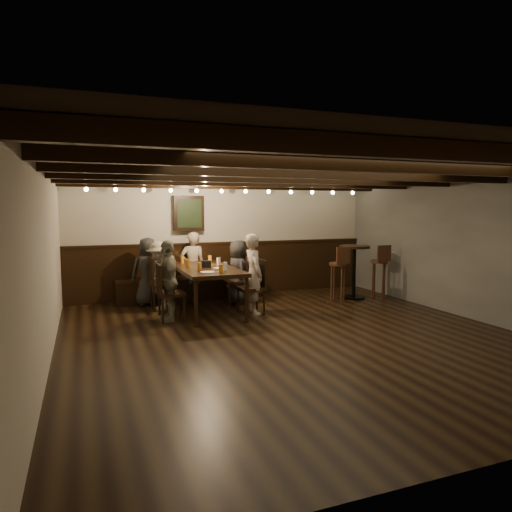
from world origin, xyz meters
name	(u,v)px	position (x,y,z in m)	size (l,w,h in m)	color
room	(230,251)	(-0.29, 2.21, 1.07)	(7.00, 7.00, 7.00)	black
dining_table	(206,271)	(-0.80, 2.05, 0.74)	(0.97, 2.16, 0.81)	black
chair_left_near	(162,293)	(-1.52, 2.50, 0.30)	(0.44, 0.44, 0.97)	black
chair_left_far	(170,303)	(-1.52, 1.60, 0.29)	(0.43, 0.43, 0.95)	black
chair_right_near	(236,289)	(-0.08, 2.50, 0.29)	(0.43, 0.43, 0.93)	black
chair_right_far	(252,297)	(-0.08, 1.60, 0.29)	(0.44, 0.44, 0.96)	black
person_bench_left	(148,272)	(-1.70, 2.95, 0.65)	(0.64, 0.42, 1.31)	#27282A
person_bench_centre	(193,266)	(-0.80, 3.10, 0.69)	(0.51, 0.33, 1.39)	gray
person_bench_right	(238,270)	(0.10, 2.95, 0.60)	(0.58, 0.46, 1.20)	#4D201A
person_left_near	(160,276)	(-1.55, 2.50, 0.63)	(0.81, 0.47, 1.25)	#9F9887
person_left_far	(168,281)	(-1.55, 1.60, 0.67)	(0.79, 0.33, 1.34)	gray
person_right_near	(238,272)	(-0.05, 2.50, 0.62)	(0.60, 0.39, 1.23)	black
person_right_far	(254,274)	(-0.05, 1.60, 0.71)	(0.52, 0.34, 1.41)	#A99B8F
pint_a	(182,260)	(-1.08, 2.75, 0.88)	(0.07, 0.07, 0.14)	#BF7219
pint_b	(210,259)	(-0.55, 2.70, 0.88)	(0.07, 0.07, 0.14)	#BF7219
pint_c	(188,263)	(-1.10, 2.15, 0.88)	(0.07, 0.07, 0.14)	#BF7219
pint_d	(219,261)	(-0.50, 2.25, 0.88)	(0.07, 0.07, 0.14)	silver
pint_e	(200,267)	(-1.02, 1.60, 0.88)	(0.07, 0.07, 0.14)	#BF7219
pint_f	(225,266)	(-0.60, 1.50, 0.88)	(0.07, 0.07, 0.14)	silver
pint_g	(221,269)	(-0.75, 1.25, 0.88)	(0.07, 0.07, 0.14)	#BF7219
plate_near	(207,272)	(-0.95, 1.35, 0.82)	(0.24, 0.24, 0.01)	white
plate_far	(220,268)	(-0.62, 1.75, 0.82)	(0.24, 0.24, 0.01)	white
condiment_caddy	(206,264)	(-0.80, 2.00, 0.87)	(0.15, 0.10, 0.12)	black
candle	(208,263)	(-0.68, 2.35, 0.83)	(0.05, 0.05, 0.05)	beige
high_top_table	(354,264)	(2.35, 2.14, 0.72)	(0.62, 0.62, 1.10)	black
bar_stool_left	(338,281)	(1.85, 1.93, 0.41)	(0.35, 0.37, 1.11)	#362111
bar_stool_right	(379,278)	(2.85, 1.98, 0.41)	(0.35, 0.36, 1.11)	#362111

